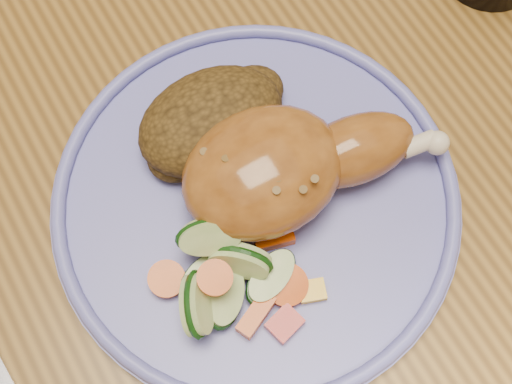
% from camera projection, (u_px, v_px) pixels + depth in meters
% --- Properties ---
extents(ground, '(4.00, 4.00, 0.00)m').
position_uv_depth(ground, '(236.00, 303.00, 1.24)').
color(ground, brown).
rests_on(ground, ground).
extents(dining_table, '(0.90, 1.40, 0.75)m').
position_uv_depth(dining_table, '(216.00, 134.00, 0.62)').
color(dining_table, brown).
rests_on(dining_table, ground).
extents(plate, '(0.28, 0.28, 0.01)m').
position_uv_depth(plate, '(256.00, 203.00, 0.50)').
color(plate, '#6466BD').
rests_on(plate, dining_table).
extents(plate_rim, '(0.28, 0.28, 0.01)m').
position_uv_depth(plate_rim, '(256.00, 197.00, 0.49)').
color(plate_rim, '#6466BD').
rests_on(plate_rim, plate).
extents(chicken_leg, '(0.18, 0.09, 0.06)m').
position_uv_depth(chicken_leg, '(286.00, 166.00, 0.47)').
color(chicken_leg, '#96571F').
rests_on(chicken_leg, plate).
extents(rice_pilaf, '(0.11, 0.08, 0.05)m').
position_uv_depth(rice_pilaf, '(213.00, 120.00, 0.49)').
color(rice_pilaf, '#483212').
rests_on(rice_pilaf, plate).
extents(vegetable_pile, '(0.10, 0.10, 0.05)m').
position_uv_depth(vegetable_pile, '(230.00, 277.00, 0.46)').
color(vegetable_pile, '#A50A05').
rests_on(vegetable_pile, plate).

